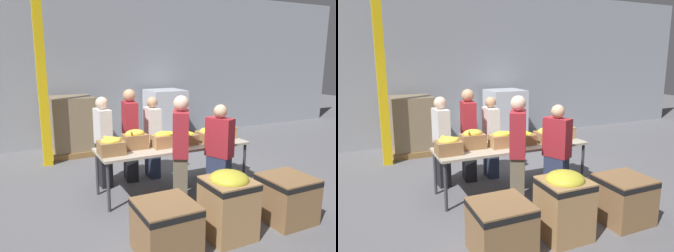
{
  "view_description": "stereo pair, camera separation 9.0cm",
  "coord_description": "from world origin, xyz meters",
  "views": [
    {
      "loc": [
        -2.39,
        -4.75,
        2.24
      ],
      "look_at": [
        -0.04,
        0.15,
        1.09
      ],
      "focal_mm": 35.0,
      "sensor_mm": 36.0,
      "label": 1
    },
    {
      "loc": [
        -2.31,
        -4.79,
        2.24
      ],
      "look_at": [
        -0.04,
        0.15,
        1.09
      ],
      "focal_mm": 35.0,
      "sensor_mm": 36.0,
      "label": 2
    }
  ],
  "objects": [
    {
      "name": "ground_plane",
      "position": [
        0.0,
        0.0,
        0.0
      ],
      "size": [
        30.0,
        30.0,
        0.0
      ],
      "primitive_type": "plane",
      "color": "slate"
    },
    {
      "name": "wall_back",
      "position": [
        0.0,
        3.74,
        2.0
      ],
      "size": [
        16.0,
        0.08,
        4.0
      ],
      "color": "#9399A3",
      "rests_on": "ground_plane"
    },
    {
      "name": "sorting_table",
      "position": [
        0.0,
        0.0,
        0.74
      ],
      "size": [
        2.58,
        0.8,
        0.79
      ],
      "color": "#B2A893",
      "rests_on": "ground_plane"
    },
    {
      "name": "banana_box_0",
      "position": [
        -1.1,
        -0.07,
        0.93
      ],
      "size": [
        0.38,
        0.33,
        0.28
      ],
      "color": "olive",
      "rests_on": "sorting_table"
    },
    {
      "name": "banana_box_1",
      "position": [
        -0.66,
        0.08,
        0.95
      ],
      "size": [
        0.38,
        0.3,
        0.32
      ],
      "color": "olive",
      "rests_on": "sorting_table"
    },
    {
      "name": "banana_box_2",
      "position": [
        -0.2,
        -0.05,
        0.93
      ],
      "size": [
        0.38,
        0.29,
        0.27
      ],
      "color": "#A37A4C",
      "rests_on": "sorting_table"
    },
    {
      "name": "banana_box_3",
      "position": [
        0.2,
        -0.05,
        0.9
      ],
      "size": [
        0.38,
        0.26,
        0.23
      ],
      "color": "olive",
      "rests_on": "sorting_table"
    },
    {
      "name": "banana_box_4",
      "position": [
        0.67,
        -0.04,
        0.91
      ],
      "size": [
        0.38,
        0.33,
        0.25
      ],
      "color": "olive",
      "rests_on": "sorting_table"
    },
    {
      "name": "banana_box_5",
      "position": [
        1.06,
        0.03,
        0.92
      ],
      "size": [
        0.38,
        0.28,
        0.27
      ],
      "color": "tan",
      "rests_on": "sorting_table"
    },
    {
      "name": "volunteer_0",
      "position": [
        -0.5,
        0.76,
        0.84
      ],
      "size": [
        0.29,
        0.48,
        1.68
      ],
      "rotation": [
        0.0,
        0.0,
        -1.71
      ],
      "color": "black",
      "rests_on": "ground_plane"
    },
    {
      "name": "volunteer_1",
      "position": [
        0.44,
        -0.7,
        0.77
      ],
      "size": [
        0.36,
        0.46,
        1.54
      ],
      "rotation": [
        0.0,
        0.0,
        1.99
      ],
      "color": "#2D3856",
      "rests_on": "ground_plane"
    },
    {
      "name": "volunteer_2",
      "position": [
        -0.08,
        0.74,
        0.76
      ],
      "size": [
        0.21,
        0.41,
        1.53
      ],
      "rotation": [
        0.0,
        0.0,
        -1.59
      ],
      "color": "#2D3856",
      "rests_on": "ground_plane"
    },
    {
      "name": "volunteer_3",
      "position": [
        -0.19,
        -0.61,
        0.84
      ],
      "size": [
        0.42,
        0.51,
        1.7
      ],
      "rotation": [
        0.0,
        0.0,
        1.07
      ],
      "color": "#6B604C",
      "rests_on": "ground_plane"
    },
    {
      "name": "volunteer_4",
      "position": [
        -1.02,
        0.7,
        0.79
      ],
      "size": [
        0.23,
        0.43,
        1.58
      ],
      "rotation": [
        0.0,
        0.0,
        -1.52
      ],
      "color": "black",
      "rests_on": "ground_plane"
    },
    {
      "name": "donation_bin_0",
      "position": [
        -0.93,
        -1.65,
        0.34
      ],
      "size": [
        0.66,
        0.66,
        0.63
      ],
      "color": "olive",
      "rests_on": "ground_plane"
    },
    {
      "name": "donation_bin_1",
      "position": [
        -0.07,
        -1.65,
        0.46
      ],
      "size": [
        0.58,
        0.58,
        0.87
      ],
      "color": "#A37A4C",
      "rests_on": "ground_plane"
    },
    {
      "name": "donation_bin_2",
      "position": [
        0.92,
        -1.65,
        0.35
      ],
      "size": [
        0.65,
        0.65,
        0.64
      ],
      "color": "olive",
      "rests_on": "ground_plane"
    },
    {
      "name": "support_pillar",
      "position": [
        -1.81,
        2.34,
        2.0
      ],
      "size": [
        0.18,
        0.18,
        4.0
      ],
      "color": "yellow",
      "rests_on": "ground_plane"
    },
    {
      "name": "pallet_stack_0",
      "position": [
        -1.17,
        2.96,
        0.67
      ],
      "size": [
        1.01,
        1.01,
        1.35
      ],
      "color": "olive",
      "rests_on": "ground_plane"
    },
    {
      "name": "pallet_stack_1",
      "position": [
        1.26,
        3.02,
        0.69
      ],
      "size": [
        1.0,
        1.0,
        1.4
      ],
      "color": "olive",
      "rests_on": "ground_plane"
    }
  ]
}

